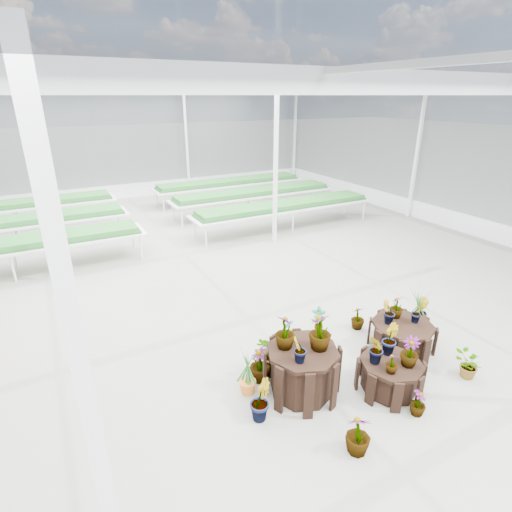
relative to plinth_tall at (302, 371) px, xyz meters
name	(u,v)px	position (x,y,z in m)	size (l,w,h in m)	color
ground_plane	(247,327)	(0.09, 2.00, -0.38)	(24.00, 24.00, 0.00)	gray
greenhouse_shell	(246,216)	(0.09, 2.00, 1.87)	(18.00, 24.00, 4.50)	white
steel_frame	(246,216)	(0.09, 2.00, 1.87)	(18.00, 24.00, 4.50)	silver
nursery_benches	(150,215)	(0.09, 9.20, 0.04)	(16.00, 7.00, 0.84)	silver
plinth_tall	(302,371)	(0.00, 0.00, 0.00)	(1.11, 1.11, 0.76)	black
plinth_mid	(390,376)	(1.20, -0.60, -0.12)	(0.97, 0.97, 0.51)	black
plinth_low	(401,336)	(2.20, 0.10, -0.13)	(1.10, 1.10, 0.50)	black
nursery_plants	(339,346)	(0.80, 0.12, 0.11)	(4.39, 2.82, 1.35)	#235E24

